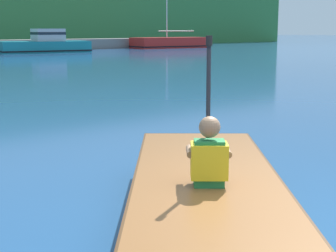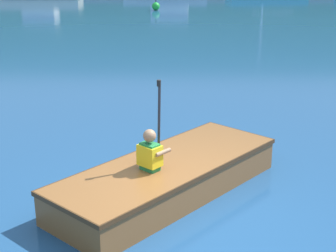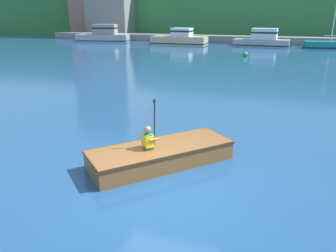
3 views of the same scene
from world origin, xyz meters
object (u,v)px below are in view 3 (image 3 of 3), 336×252
moored_boat_dock_center_near (262,40)px  person_paddler (148,138)px  channel_buoy (245,54)px  moored_boat_dock_west_inner (104,35)px  rowboat_foreground (163,153)px  moored_boat_dock_center_far (333,45)px  moored_boat_dock_east_inner (180,39)px

moored_boat_dock_center_near → person_paddler: size_ratio=5.41×
channel_buoy → moored_boat_dock_west_inner: bearing=152.5°
moored_boat_dock_west_inner → rowboat_foreground: bearing=-57.6°
moored_boat_dock_center_far → moored_boat_dock_west_inner: bearing=179.7°
channel_buoy → person_paddler: bearing=-88.4°
moored_boat_dock_west_inner → moored_boat_dock_center_near: size_ratio=1.15×
moored_boat_dock_west_inner → channel_buoy: bearing=-27.5°
rowboat_foreground → person_paddler: person_paddler is taller
moored_boat_dock_center_far → rowboat_foreground: (-7.15, -33.45, -0.10)m
moored_boat_dock_west_inner → moored_boat_dock_east_inner: bearing=-4.4°
moored_boat_dock_center_near → rowboat_foreground: size_ratio=1.84×
moored_boat_dock_center_near → moored_boat_dock_east_inner: bearing=-173.8°
moored_boat_dock_center_far → moored_boat_dock_east_inner: bearing=-177.6°
person_paddler → moored_boat_dock_center_near: bearing=90.2°
moored_boat_dock_east_inner → moored_boat_dock_west_inner: bearing=175.6°
moored_boat_dock_center_near → channel_buoy: size_ratio=8.89×
moored_boat_dock_center_far → person_paddler: size_ratio=5.22×
moored_boat_dock_west_inner → rowboat_foreground: moored_boat_dock_west_inner is taller
person_paddler → channel_buoy: (-0.65, 23.24, -0.51)m
rowboat_foreground → moored_boat_dock_west_inner: bearing=122.4°
person_paddler → channel_buoy: person_paddler is taller
moored_boat_dock_center_near → moored_boat_dock_east_inner: moored_boat_dock_center_near is taller
moored_boat_dock_east_inner → person_paddler: size_ratio=5.75×
moored_boat_dock_west_inner → moored_boat_dock_center_far: size_ratio=1.19×
moored_boat_dock_center_near → moored_boat_dock_center_far: 7.54m
moored_boat_dock_west_inner → channel_buoy: moored_boat_dock_west_inner is taller
moored_boat_dock_east_inner → channel_buoy: moored_boat_dock_east_inner is taller
moored_boat_dock_center_far → moored_boat_dock_east_inner: 17.30m
moored_boat_dock_east_inner → rowboat_foreground: bearing=-72.8°
moored_boat_dock_east_inner → rowboat_foreground: size_ratio=1.96×
moored_boat_dock_center_near → moored_boat_dock_center_far: bearing=-2.6°
moored_boat_dock_west_inner → moored_boat_dock_center_near: 20.94m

